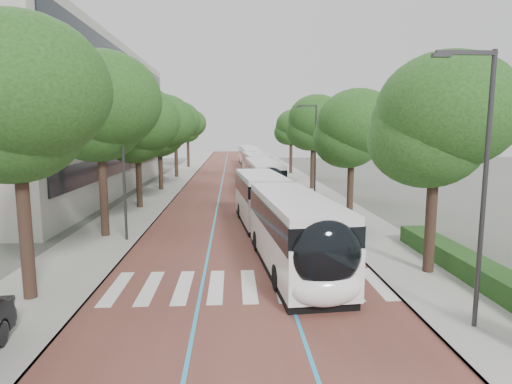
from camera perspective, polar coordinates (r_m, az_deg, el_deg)
ground at (r=15.87m, az=-1.55°, el=-13.71°), size 160.00×160.00×0.00m
road at (r=55.04m, az=-2.75°, el=2.00°), size 11.00×140.00×0.02m
sidewalk_left at (r=55.49m, az=-10.53°, el=1.97°), size 4.00×140.00×0.12m
sidewalk_right at (r=55.59m, az=5.01°, el=2.09°), size 4.00×140.00×0.12m
kerb_left at (r=55.28m, az=-8.57°, el=1.99°), size 0.20×140.00×0.14m
kerb_right at (r=55.36m, az=3.06°, el=2.08°), size 0.20×140.00×0.14m
zebra_crossing at (r=16.79m, az=-0.96°, el=-12.35°), size 10.55×3.60×0.01m
lane_line_left at (r=55.05m, az=-4.42°, el=2.00°), size 0.12×126.00×0.01m
lane_line_right at (r=55.07m, az=-1.09°, el=2.02°), size 0.12×126.00×0.01m
office_building at (r=46.80m, az=-27.57°, el=8.58°), size 18.11×40.00×14.00m
hedge at (r=18.33m, az=28.70°, el=-9.97°), size 1.20×14.00×0.80m
streetlight_near at (r=13.70m, az=27.67°, el=2.66°), size 1.82×0.20×8.00m
streetlight_far at (r=37.40m, az=7.68°, el=6.42°), size 1.82×0.20×8.00m
lamp_post_left at (r=23.49m, az=-17.25°, el=3.43°), size 0.14×0.14×8.00m
trees_left at (r=39.25m, az=-13.77°, el=8.72°), size 6.43×60.55×9.54m
trees_right at (r=36.05m, az=9.91°, el=8.37°), size 5.69×47.13×8.88m
lead_bus at (r=21.92m, az=2.82°, el=-3.11°), size 4.04×18.54×3.20m
bus_queued_0 at (r=38.34m, az=1.00°, el=1.74°), size 2.94×12.48×3.20m
bus_queued_1 at (r=50.93m, az=0.06°, el=3.33°), size 3.08×12.50×3.20m
bus_queued_2 at (r=64.54m, az=-0.57°, el=4.35°), size 2.78×12.45×3.20m
bus_queued_3 at (r=76.72m, az=-1.14°, el=4.96°), size 2.97×12.48×3.20m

